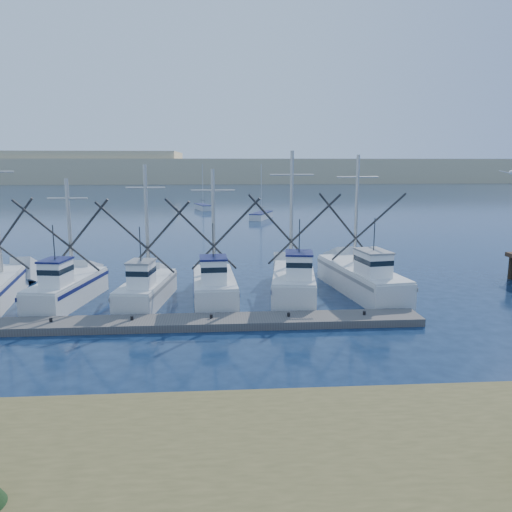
# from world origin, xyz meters

# --- Properties ---
(ground) EXTENTS (500.00, 500.00, 0.00)m
(ground) POSITION_xyz_m (0.00, 0.00, 0.00)
(ground) COLOR #0B1A32
(ground) RESTS_ON ground
(floating_dock) EXTENTS (29.82, 2.07, 0.40)m
(floating_dock) POSITION_xyz_m (-6.76, 6.01, 0.20)
(floating_dock) COLOR #55514C
(floating_dock) RESTS_ON ground
(dune_ridge) EXTENTS (360.00, 60.00, 10.00)m
(dune_ridge) POSITION_xyz_m (0.00, 210.00, 5.00)
(dune_ridge) COLOR tan
(dune_ridge) RESTS_ON ground
(trawler_fleet) EXTENTS (29.96, 9.66, 9.28)m
(trawler_fleet) POSITION_xyz_m (-5.63, 10.92, 0.97)
(trawler_fleet) COLOR silver
(trawler_fleet) RESTS_ON ground
(sailboat_near) EXTENTS (4.03, 6.64, 8.10)m
(sailboat_near) POSITION_xyz_m (3.92, 55.72, 0.49)
(sailboat_near) COLOR silver
(sailboat_near) RESTS_ON ground
(sailboat_far) EXTENTS (3.31, 6.12, 8.10)m
(sailboat_far) POSITION_xyz_m (-5.30, 71.02, 0.50)
(sailboat_far) COLOR silver
(sailboat_far) RESTS_ON ground
(flying_gull) EXTENTS (1.19, 0.22, 0.22)m
(flying_gull) POSITION_xyz_m (12.17, 5.43, 7.78)
(flying_gull) COLOR white
(flying_gull) RESTS_ON ground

